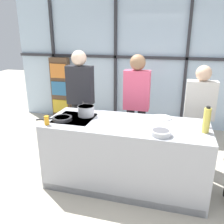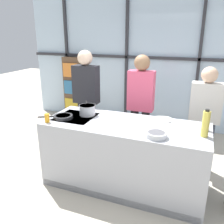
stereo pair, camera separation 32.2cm
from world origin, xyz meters
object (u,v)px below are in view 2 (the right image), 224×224
at_px(mixing_bowl, 156,134).
at_px(pepper_grinder, 206,122).
at_px(saucepan, 87,110).
at_px(juice_glass_near, 47,118).
at_px(white_plate, 162,119).
at_px(oil_bottle, 206,124).
at_px(spectator_far_left, 86,95).
at_px(spectator_center_right, 204,115).
at_px(frying_pan, 63,117).
at_px(spectator_center_left, 141,102).

xyz_separation_m(mixing_bowl, pepper_grinder, (0.52, 0.43, 0.07)).
height_order(saucepan, pepper_grinder, pepper_grinder).
bearing_deg(mixing_bowl, juice_glass_near, -177.91).
height_order(white_plate, oil_bottle, oil_bottle).
xyz_separation_m(spectator_far_left, juice_glass_near, (-0.01, -1.12, -0.04)).
bearing_deg(white_plate, spectator_center_right, 41.78).
relative_size(spectator_center_right, white_plate, 5.88).
bearing_deg(spectator_far_left, juice_glass_near, 89.63).
distance_m(spectator_center_right, juice_glass_near, 2.24).
xyz_separation_m(frying_pan, mixing_bowl, (1.33, -0.15, 0.01)).
bearing_deg(spectator_far_left, mixing_bowl, 143.32).
bearing_deg(spectator_far_left, spectator_center_right, -180.00).
xyz_separation_m(spectator_far_left, frying_pan, (0.10, -0.92, -0.08)).
distance_m(spectator_center_right, white_plate, 0.71).
height_order(spectator_center_left, saucepan, spectator_center_left).
bearing_deg(spectator_center_right, juice_glass_near, 30.01).
bearing_deg(spectator_far_left, white_plate, 161.27).
bearing_deg(saucepan, spectator_center_left, 47.42).
bearing_deg(pepper_grinder, frying_pan, -171.49).
distance_m(spectator_center_left, white_plate, 0.65).
relative_size(spectator_center_right, pepper_grinder, 7.13).
relative_size(mixing_bowl, pepper_grinder, 1.06).
relative_size(frying_pan, oil_bottle, 1.34).
bearing_deg(spectator_center_right, oil_bottle, 90.49).
height_order(mixing_bowl, pepper_grinder, pepper_grinder).
bearing_deg(spectator_center_right, frying_pan, 26.64).
xyz_separation_m(frying_pan, juice_glass_near, (-0.11, -0.20, 0.03)).
height_order(spectator_center_right, saucepan, spectator_center_right).
height_order(spectator_center_right, pepper_grinder, spectator_center_right).
height_order(mixing_bowl, oil_bottle, oil_bottle).
bearing_deg(frying_pan, saucepan, 45.03).
height_order(mixing_bowl, juice_glass_near, juice_glass_near).
xyz_separation_m(spectator_center_right, pepper_grinder, (0.02, -0.64, 0.12)).
distance_m(spectator_far_left, juice_glass_near, 1.12).
height_order(saucepan, oil_bottle, oil_bottle).
bearing_deg(spectator_center_left, juice_glass_near, 49.01).
xyz_separation_m(spectator_center_right, juice_glass_near, (-1.94, -1.12, 0.07)).
height_order(saucepan, juice_glass_near, saucepan).
height_order(spectator_far_left, saucepan, spectator_far_left).
relative_size(oil_bottle, juice_glass_near, 2.76).
height_order(spectator_center_left, pepper_grinder, spectator_center_left).
xyz_separation_m(spectator_center_right, oil_bottle, (0.01, -0.84, 0.17)).
relative_size(spectator_far_left, spectator_center_right, 1.11).
xyz_separation_m(frying_pan, pepper_grinder, (1.85, 0.28, 0.08)).
bearing_deg(frying_pan, spectator_far_left, 96.34).
xyz_separation_m(spectator_center_left, white_plate, (0.43, -0.47, -0.08)).
bearing_deg(oil_bottle, frying_pan, -177.74).
bearing_deg(frying_pan, mixing_bowl, -6.41).
bearing_deg(saucepan, juice_glass_near, -128.53).
distance_m(spectator_center_left, pepper_grinder, 1.17).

